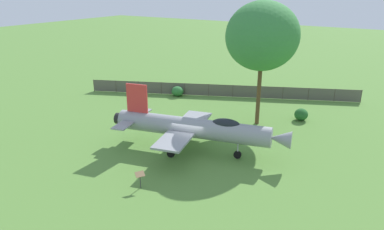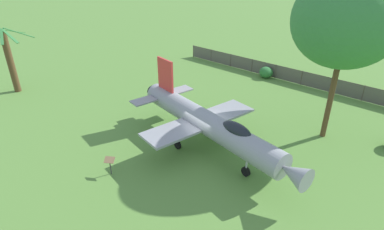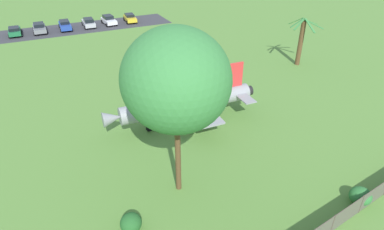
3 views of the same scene
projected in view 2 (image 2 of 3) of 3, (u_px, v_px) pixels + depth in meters
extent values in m
plane|color=#568438|center=(206.00, 149.00, 21.56)|extent=(200.00, 200.00, 0.00)
cylinder|color=gray|center=(206.00, 122.00, 20.62)|extent=(4.33, 12.31, 1.55)
cone|color=gray|center=(293.00, 173.00, 15.90)|extent=(1.65, 1.86, 1.32)
cylinder|color=black|center=(154.00, 92.00, 25.09)|extent=(1.04, 0.80, 0.93)
ellipsoid|color=black|center=(237.00, 130.00, 18.42)|extent=(1.38, 2.35, 0.84)
cube|color=red|center=(165.00, 75.00, 22.99)|extent=(0.55, 1.78, 2.34)
cube|color=gray|center=(227.00, 111.00, 22.48)|extent=(3.76, 2.86, 0.16)
cube|color=gray|center=(170.00, 133.00, 19.79)|extent=(3.76, 2.86, 0.16)
cube|color=gray|center=(180.00, 90.00, 25.07)|extent=(2.00, 1.48, 0.10)
cube|color=gray|center=(144.00, 101.00, 23.24)|extent=(2.00, 1.48, 0.10)
cylinder|color=#A5A8AD|center=(247.00, 161.00, 18.48)|extent=(0.12, 0.12, 1.59)
cylinder|color=black|center=(246.00, 172.00, 18.84)|extent=(0.31, 0.63, 0.60)
cylinder|color=#A5A8AD|center=(211.00, 122.00, 22.72)|extent=(0.12, 0.12, 1.59)
cylinder|color=black|center=(210.00, 131.00, 23.09)|extent=(0.31, 0.63, 0.60)
cylinder|color=#A5A8AD|center=(177.00, 134.00, 21.11)|extent=(0.12, 0.12, 1.59)
cylinder|color=black|center=(178.00, 145.00, 21.47)|extent=(0.31, 0.63, 0.60)
cylinder|color=brown|center=(331.00, 96.00, 21.65)|extent=(0.38, 0.38, 6.35)
ellipsoid|color=#387F3D|center=(348.00, 19.00, 19.29)|extent=(7.09, 6.46, 6.13)
cylinder|color=brown|center=(11.00, 63.00, 29.20)|extent=(0.60, 0.60, 5.63)
cube|color=#387F3D|center=(19.00, 33.00, 28.58)|extent=(2.37, 0.49, 1.19)
cube|color=#387F3D|center=(14.00, 31.00, 29.04)|extent=(1.81, 1.89, 0.83)
cube|color=#387F3D|center=(1.00, 32.00, 28.78)|extent=(0.68, 2.12, 0.82)
cube|color=#387F3D|center=(2.00, 37.00, 27.24)|extent=(0.31, 1.55, 1.10)
cube|color=#387F3D|center=(10.00, 36.00, 27.47)|extent=(1.29, 1.80, 1.03)
cylinder|color=#4C4238|center=(363.00, 93.00, 28.16)|extent=(0.08, 0.08, 1.49)
cylinder|color=#4C4238|center=(331.00, 85.00, 29.86)|extent=(0.08, 0.08, 1.49)
cylinder|color=#4C4238|center=(302.00, 78.00, 31.57)|extent=(0.08, 0.08, 1.49)
cylinder|color=#4C4238|center=(275.00, 71.00, 33.27)|extent=(0.08, 0.08, 1.49)
cylinder|color=#4C4238|center=(252.00, 66.00, 34.97)|extent=(0.08, 0.08, 1.49)
cylinder|color=#4C4238|center=(231.00, 60.00, 36.68)|extent=(0.08, 0.08, 1.49)
cylinder|color=#4C4238|center=(211.00, 55.00, 38.38)|extent=(0.08, 0.08, 1.49)
cylinder|color=#4C4238|center=(193.00, 51.00, 40.08)|extent=(0.08, 0.08, 1.49)
cylinder|color=#4C4238|center=(317.00, 75.00, 30.40)|extent=(12.76, 29.10, 0.05)
cube|color=#59544C|center=(316.00, 81.00, 30.72)|extent=(12.74, 29.09, 1.43)
ellipsoid|color=#2D7033|center=(266.00, 72.00, 33.47)|extent=(1.39, 1.45, 1.17)
cylinder|color=#333333|center=(111.00, 168.00, 18.94)|extent=(0.06, 0.06, 0.90)
cube|color=olive|center=(109.00, 160.00, 18.67)|extent=(0.72, 0.66, 0.25)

